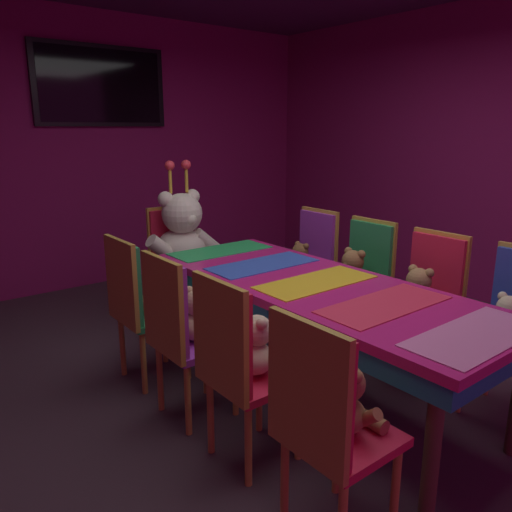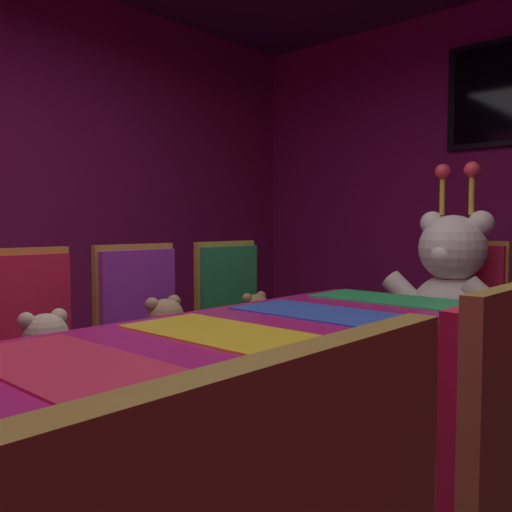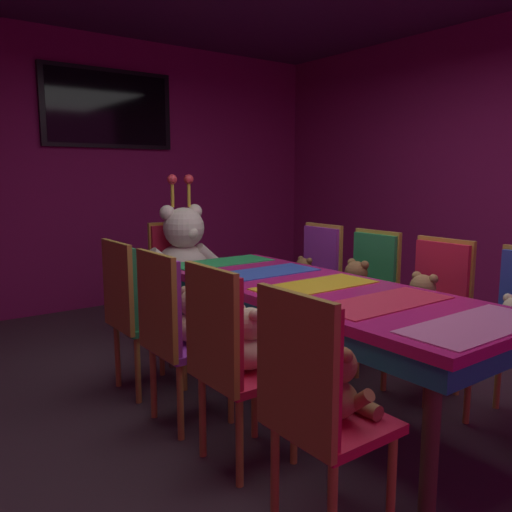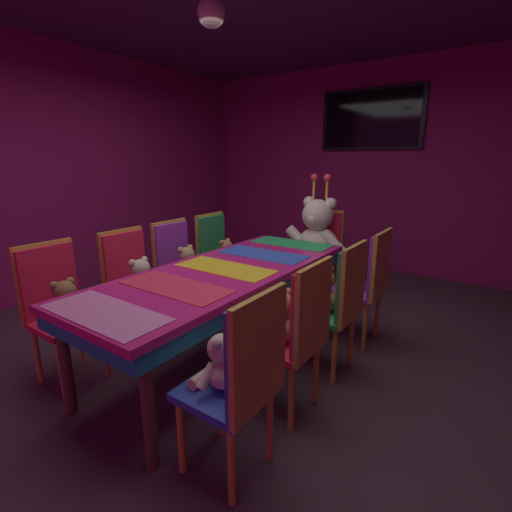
{
  "view_description": "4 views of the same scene",
  "coord_description": "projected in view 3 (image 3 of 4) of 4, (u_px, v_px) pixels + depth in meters",
  "views": [
    {
      "loc": [
        -2.09,
        -2.06,
        1.65
      ],
      "look_at": [
        -0.17,
        0.37,
        0.86
      ],
      "focal_mm": 35.4,
      "sensor_mm": 36.0,
      "label": 1
    },
    {
      "loc": [
        1.12,
        -1.14,
        1.07
      ],
      "look_at": [
        0.0,
        0.09,
        0.98
      ],
      "focal_mm": 38.03,
      "sensor_mm": 36.0,
      "label": 2
    },
    {
      "loc": [
        -2.08,
        -2.21,
        1.39
      ],
      "look_at": [
        -0.25,
        0.25,
        0.91
      ],
      "focal_mm": 36.73,
      "sensor_mm": 36.0,
      "label": 3
    },
    {
      "loc": [
        1.72,
        -2.07,
        1.55
      ],
      "look_at": [
        -0.05,
        0.48,
        0.72
      ],
      "focal_mm": 25.96,
      "sensor_mm": 36.0,
      "label": 4
    }
  ],
  "objects": [
    {
      "name": "chair_left_0",
      "position": [
        311.0,
        393.0,
        1.92
      ],
      "size": [
        0.42,
        0.41,
        0.98
      ],
      "color": "red",
      "rests_on": "ground_plane"
    },
    {
      "name": "throne_chair",
      "position": [
        175.0,
        268.0,
        4.48
      ],
      "size": [
        0.41,
        0.42,
        0.98
      ],
      "rotation": [
        0.0,
        0.0,
        -1.57
      ],
      "color": "red",
      "rests_on": "ground_plane"
    },
    {
      "name": "king_teddy_bear",
      "position": [
        185.0,
        252.0,
        4.32
      ],
      "size": [
        0.72,
        0.56,
        0.93
      ],
      "rotation": [
        0.0,
        0.0,
        -1.57
      ],
      "color": "silver",
      "rests_on": "throne_chair"
    },
    {
      "name": "chair_right_3",
      "position": [
        316.0,
        272.0,
        4.29
      ],
      "size": [
        0.42,
        0.41,
        0.98
      ],
      "rotation": [
        0.0,
        0.0,
        3.14
      ],
      "color": "purple",
      "rests_on": "ground_plane"
    },
    {
      "name": "teddy_right_3",
      "position": [
        303.0,
        276.0,
        4.2
      ],
      "size": [
        0.22,
        0.29,
        0.27
      ],
      "rotation": [
        0.0,
        0.0,
        3.14
      ],
      "color": "brown",
      "rests_on": "chair_right_3"
    },
    {
      "name": "teddy_left_1",
      "position": [
        251.0,
        343.0,
        2.5
      ],
      "size": [
        0.26,
        0.33,
        0.32
      ],
      "color": "beige",
      "rests_on": "chair_left_1"
    },
    {
      "name": "chair_left_1",
      "position": [
        226.0,
        348.0,
        2.42
      ],
      "size": [
        0.42,
        0.41,
        0.98
      ],
      "color": "red",
      "rests_on": "ground_plane"
    },
    {
      "name": "chair_right_2",
      "position": [
        369.0,
        284.0,
        3.82
      ],
      "size": [
        0.42,
        0.41,
        0.98
      ],
      "rotation": [
        0.0,
        0.0,
        3.14
      ],
      "color": "#268C4C",
      "rests_on": "ground_plane"
    },
    {
      "name": "wall_back",
      "position": [
        108.0,
        173.0,
        5.51
      ],
      "size": [
        5.2,
        0.12,
        2.8
      ],
      "primitive_type": "cube",
      "color": "#8C1959",
      "rests_on": "ground_plane"
    },
    {
      "name": "wall_tv",
      "position": [
        109.0,
        108.0,
        5.33
      ],
      "size": [
        1.36,
        0.06,
        0.79
      ],
      "color": "black"
    },
    {
      "name": "chair_left_2",
      "position": [
        170.0,
        322.0,
        2.83
      ],
      "size": [
        0.42,
        0.41,
        0.98
      ],
      "color": "purple",
      "rests_on": "ground_plane"
    },
    {
      "name": "chair_right_1",
      "position": [
        436.0,
        299.0,
        3.35
      ],
      "size": [
        0.42,
        0.41,
        0.98
      ],
      "rotation": [
        0.0,
        0.0,
        3.14
      ],
      "color": "red",
      "rests_on": "ground_plane"
    },
    {
      "name": "ground_plane",
      "position": [
        313.0,
        404.0,
        3.19
      ],
      "size": [
        7.9,
        7.9,
        0.0
      ],
      "primitive_type": "plane",
      "color": "#3F2D38"
    },
    {
      "name": "banquet_table",
      "position": [
        315.0,
        300.0,
        3.09
      ],
      "size": [
        0.9,
        2.4,
        0.75
      ],
      "color": "#C61E72",
      "rests_on": "ground_plane"
    },
    {
      "name": "teddy_left_0",
      "position": [
        338.0,
        387.0,
        2.0
      ],
      "size": [
        0.24,
        0.31,
        0.3
      ],
      "color": "olive",
      "rests_on": "chair_left_0"
    },
    {
      "name": "teddy_left_3",
      "position": [
        151.0,
        302.0,
        3.36
      ],
      "size": [
        0.23,
        0.29,
        0.28
      ],
      "color": "#9E7247",
      "rests_on": "chair_left_3"
    },
    {
      "name": "teddy_right_2",
      "position": [
        355.0,
        286.0,
        3.73
      ],
      "size": [
        0.27,
        0.35,
        0.33
      ],
      "rotation": [
        0.0,
        0.0,
        3.14
      ],
      "color": "olive",
      "rests_on": "chair_right_2"
    },
    {
      "name": "chair_left_3",
      "position": [
        130.0,
        302.0,
        3.28
      ],
      "size": [
        0.42,
        0.41,
        0.98
      ],
      "color": "#268C4C",
      "rests_on": "ground_plane"
    },
    {
      "name": "teddy_left_2",
      "position": [
        194.0,
        319.0,
        2.92
      ],
      "size": [
        0.26,
        0.33,
        0.31
      ],
      "color": "tan",
      "rests_on": "chair_left_2"
    },
    {
      "name": "teddy_right_1",
      "position": [
        421.0,
        303.0,
        3.26
      ],
      "size": [
        0.27,
        0.34,
        0.32
      ],
      "rotation": [
        0.0,
        0.0,
        3.14
      ],
      "color": "#9E7247",
      "rests_on": "chair_right_1"
    }
  ]
}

